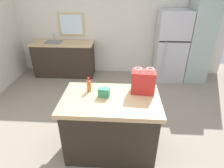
% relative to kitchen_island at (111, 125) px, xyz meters
% --- Properties ---
extents(ground, '(6.54, 6.54, 0.00)m').
position_rel_kitchen_island_xyz_m(ground, '(0.05, 0.33, -0.46)').
color(ground, gray).
extents(back_wall, '(5.45, 0.13, 2.57)m').
position_rel_kitchen_island_xyz_m(back_wall, '(0.03, 2.92, 0.83)').
color(back_wall, silver).
rests_on(back_wall, ground).
extents(kitchen_island, '(1.30, 0.82, 0.90)m').
position_rel_kitchen_island_xyz_m(kitchen_island, '(0.00, 0.00, 0.00)').
color(kitchen_island, '#33281E').
rests_on(kitchen_island, ground).
extents(refrigerator, '(0.71, 0.68, 1.71)m').
position_rel_kitchen_island_xyz_m(refrigerator, '(1.30, 2.52, 0.40)').
color(refrigerator, '#B7B7BC').
rests_on(refrigerator, ground).
extents(tall_cabinet, '(0.53, 0.61, 2.03)m').
position_rel_kitchen_island_xyz_m(tall_cabinet, '(1.94, 2.52, 0.56)').
color(tall_cabinet, '#9EB2A8').
rests_on(tall_cabinet, ground).
extents(sink_counter, '(1.57, 0.59, 1.07)m').
position_rel_kitchen_island_xyz_m(sink_counter, '(-1.42, 2.56, -0.00)').
color(sink_counter, '#33281E').
rests_on(sink_counter, ground).
extents(shopping_bag, '(0.32, 0.22, 0.36)m').
position_rel_kitchen_island_xyz_m(shopping_bag, '(0.43, 0.18, 0.61)').
color(shopping_bag, red).
rests_on(shopping_bag, kitchen_island).
extents(small_box, '(0.16, 0.11, 0.12)m').
position_rel_kitchen_island_xyz_m(small_box, '(-0.09, 0.04, 0.51)').
color(small_box, '#388E66').
rests_on(small_box, kitchen_island).
extents(bottle, '(0.06, 0.06, 0.21)m').
position_rel_kitchen_island_xyz_m(bottle, '(-0.31, 0.17, 0.54)').
color(bottle, '#C66633').
rests_on(bottle, kitchen_island).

